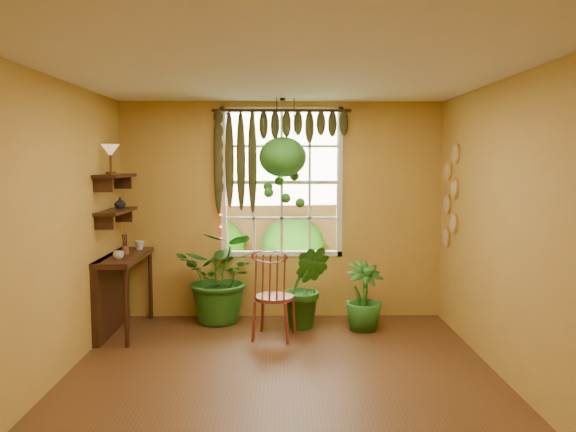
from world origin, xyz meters
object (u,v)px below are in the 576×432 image
windsor_chair (273,309)px  hanging_basket (283,163)px  potted_plant_mid (306,287)px  potted_plant_left (222,276)px  counter_ledge (116,285)px

windsor_chair → hanging_basket: (0.11, 0.54, 1.61)m
potted_plant_mid → potted_plant_left: bearing=166.3°
potted_plant_mid → hanging_basket: hanging_basket is taller
windsor_chair → hanging_basket: hanging_basket is taller
potted_plant_left → potted_plant_mid: size_ratio=1.16×
windsor_chair → potted_plant_left: 0.94m
potted_plant_mid → windsor_chair: bearing=-132.7°
potted_plant_left → hanging_basket: hanging_basket is taller
potted_plant_mid → hanging_basket: size_ratio=0.75×
counter_ledge → potted_plant_mid: 2.20m
potted_plant_left → hanging_basket: 1.57m
windsor_chair → counter_ledge: bearing=-175.5°
windsor_chair → potted_plant_left: (-0.63, 0.66, 0.23)m
counter_ledge → windsor_chair: bearing=-8.7°
potted_plant_left → counter_ledge: bearing=-162.2°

